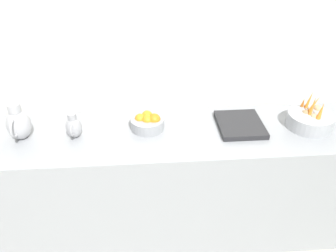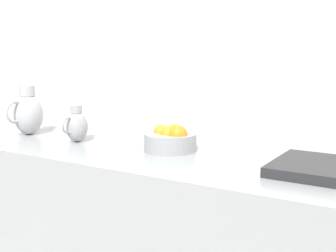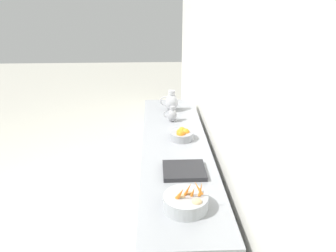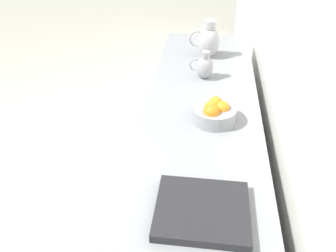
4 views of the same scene
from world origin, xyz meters
name	(u,v)px [view 2 (image 2 of 4)]	position (x,y,z in m)	size (l,w,h in m)	color
orange_bowl	(171,139)	(-1.59, 0.13, 0.97)	(0.23, 0.23, 0.12)	gray
metal_pitcher_tall	(28,112)	(-1.53, -0.69, 1.03)	(0.21, 0.15, 0.25)	#A3A3A8
metal_pitcher_short	(76,125)	(-1.52, -0.35, 1.00)	(0.15, 0.10, 0.17)	#939399
counter_sink_basin	(318,168)	(-1.56, 0.76, 0.94)	(0.34, 0.30, 0.04)	#232326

